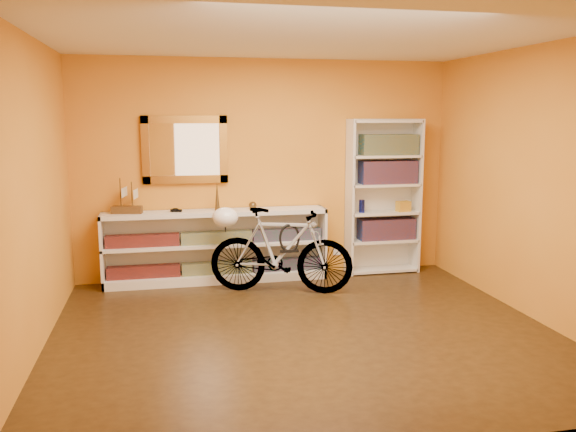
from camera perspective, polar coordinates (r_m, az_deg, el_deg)
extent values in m
cube|color=black|center=(5.47, 1.55, -11.14)|extent=(4.50, 4.00, 0.01)
cube|color=silver|center=(5.15, 1.69, 17.11)|extent=(4.50, 4.00, 0.01)
cube|color=orange|center=(7.10, -2.19, 4.52)|extent=(4.50, 0.01, 2.60)
cube|color=orange|center=(5.12, -23.76, 1.69)|extent=(0.01, 4.00, 2.60)
cube|color=orange|center=(6.08, 22.76, 2.91)|extent=(0.01, 4.00, 2.60)
cube|color=brown|center=(6.95, -9.94, 6.33)|extent=(0.98, 0.06, 0.78)
cube|color=silver|center=(7.46, 4.73, -3.44)|extent=(0.09, 0.02, 0.09)
cube|color=black|center=(7.01, -6.87, -4.99)|extent=(2.50, 0.13, 0.14)
cube|color=navy|center=(6.93, -6.93, -2.07)|extent=(2.50, 0.13, 0.14)
imported|color=black|center=(6.87, -10.75, 0.40)|extent=(0.00, 0.01, 0.00)
cone|color=#503A1B|center=(6.87, -6.87, 1.96)|extent=(0.06, 0.06, 0.35)
sphere|color=#503A1B|center=(6.94, -3.43, 1.02)|extent=(0.09, 0.09, 0.09)
cube|color=maroon|center=(7.45, 9.48, -1.23)|extent=(0.70, 0.22, 0.26)
cube|color=maroon|center=(7.35, 9.64, 4.21)|extent=(0.70, 0.22, 0.28)
cube|color=#1A4F5D|center=(7.33, 9.71, 6.82)|extent=(0.70, 0.22, 0.25)
cylinder|color=navy|center=(7.27, 7.15, 0.95)|extent=(0.07, 0.07, 0.16)
cube|color=maroon|center=(7.27, 7.77, 6.53)|extent=(0.16, 0.16, 0.17)
cube|color=gold|center=(7.44, 11.09, 0.93)|extent=(0.18, 0.14, 0.13)
imported|color=silver|center=(6.49, -0.69, -3.36)|extent=(0.91, 1.66, 0.95)
ellipsoid|color=white|center=(6.52, -6.08, -0.11)|extent=(0.29, 0.28, 0.22)
torus|color=black|center=(6.45, 0.15, -2.15)|extent=(0.23, 0.02, 0.23)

